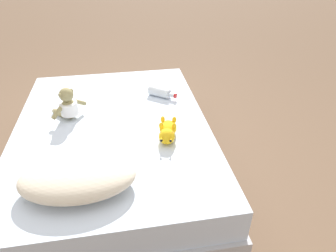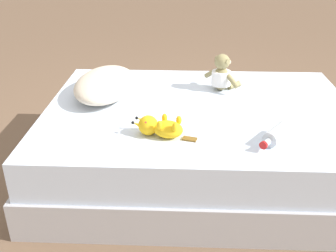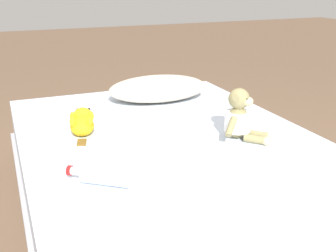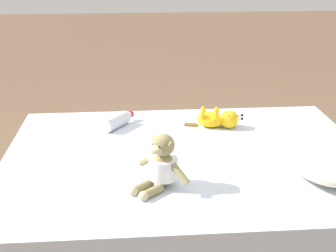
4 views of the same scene
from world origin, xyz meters
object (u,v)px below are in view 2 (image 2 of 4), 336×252
object	(u,v)px
plush_yellow_creature	(160,127)
glass_bottle	(276,135)
bed	(199,140)
plush_monkey	(223,75)
pillow	(105,84)

from	to	relation	value
plush_yellow_creature	glass_bottle	size ratio (longest dim) A/B	1.47
bed	glass_bottle	size ratio (longest dim) A/B	8.18
plush_yellow_creature	glass_bottle	bearing A→B (deg)	-93.61
glass_bottle	plush_monkey	bearing A→B (deg)	16.93
bed	plush_monkey	bearing A→B (deg)	-26.36
bed	plush_yellow_creature	size ratio (longest dim) A/B	5.57
bed	pillow	xyz separation A→B (m)	(0.17, 0.58, 0.29)
pillow	plush_yellow_creature	xyz separation A→B (m)	(-0.53, -0.37, -0.02)
pillow	plush_monkey	distance (m)	0.74
bed	plush_yellow_creature	bearing A→B (deg)	148.89
bed	plush_monkey	xyz separation A→B (m)	(0.29, -0.15, 0.31)
plush_monkey	glass_bottle	size ratio (longest dim) A/B	1.15
pillow	plush_yellow_creature	world-z (taller)	pillow
plush_monkey	plush_yellow_creature	size ratio (longest dim) A/B	0.78
pillow	glass_bottle	size ratio (longest dim) A/B	2.74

